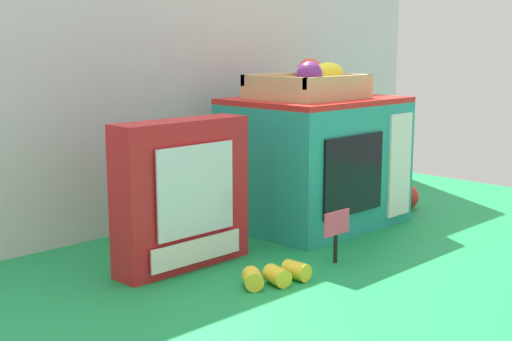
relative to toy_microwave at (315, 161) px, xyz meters
The scene contains 8 objects.
ground_plane 0.21m from the toy_microwave, 167.34° to the right, with size 1.70×1.70×0.00m, color #198C47.
display_back_panel 0.37m from the toy_microwave, 119.69° to the left, with size 1.61×0.03×0.74m, color silver.
toy_microwave is the anchor object (origin of this frame).
food_groups_crate 0.17m from the toy_microwave, 166.96° to the left, with size 0.24×0.19×0.09m.
cookie_set_box 0.41m from the toy_microwave, behind, with size 0.27×0.07×0.27m.
price_sign 0.31m from the toy_microwave, 131.62° to the right, with size 0.07×0.01×0.10m.
loose_toy_banana 0.44m from the toy_microwave, 148.51° to the right, with size 0.13×0.07×0.03m.
loose_toy_apple 0.30m from the toy_microwave, 15.18° to the right, with size 0.06×0.06×0.06m, color red.
Camera 1 is at (-1.05, -0.97, 0.41)m, focal length 48.91 mm.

